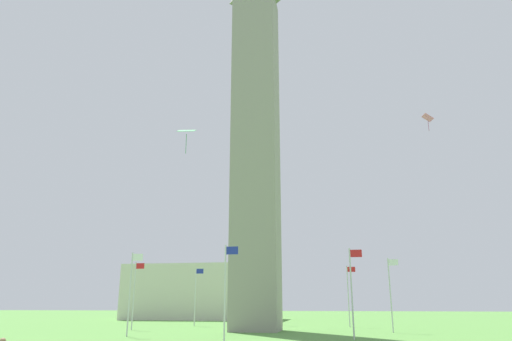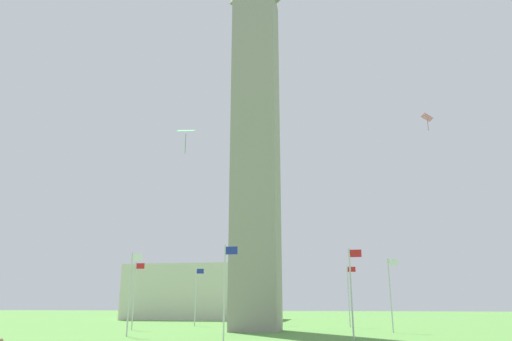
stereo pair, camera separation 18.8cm
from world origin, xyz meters
name	(u,v)px [view 2 (the right image)]	position (x,y,z in m)	size (l,w,h in m)	color
ground_plane	(256,331)	(0.00, 0.00, 0.00)	(260.00, 260.00, 0.00)	#548C3D
obelisk_monument	(256,127)	(0.00, 0.00, 23.47)	(5.16, 5.16, 46.95)	gray
flagpole_n	(391,291)	(14.34, 0.00, 4.14)	(1.12, 0.14, 7.53)	silver
flagpole_ne	(349,293)	(10.16, 10.09, 4.14)	(1.12, 0.14, 7.53)	silver
flagpole_e	(275,294)	(0.06, 14.27, 4.14)	(1.12, 0.14, 7.53)	silver
flagpole_se	(196,293)	(-10.03, 10.09, 4.14)	(1.12, 0.14, 7.53)	silver
flagpole_s	(135,292)	(-14.21, 0.00, 4.14)	(1.12, 0.14, 7.53)	silver
flagpole_sw	(130,289)	(-10.03, -10.09, 4.14)	(1.12, 0.14, 7.53)	silver
flagpole_w	(225,287)	(0.06, -14.27, 4.14)	(1.12, 0.14, 7.53)	silver
flagpole_nw	(352,288)	(10.16, -10.09, 4.14)	(1.12, 0.14, 7.53)	silver
kite_pink_diamond	(427,118)	(16.81, -14.85, 17.36)	(0.85, 0.95, 1.39)	pink
kite_green_diamond	(186,131)	(-2.95, -16.76, 16.82)	(1.61, 1.50, 2.33)	green
distant_building	(202,292)	(-16.49, 34.45, 4.85)	(26.44, 13.57, 9.71)	beige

